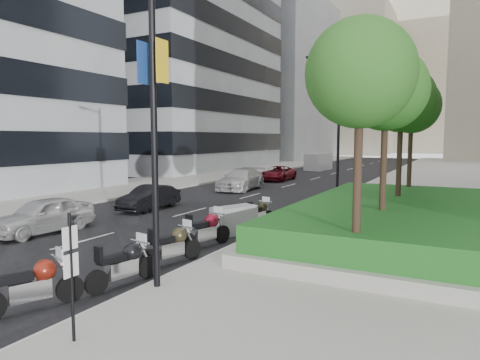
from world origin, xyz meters
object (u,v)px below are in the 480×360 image
Objects in this scene: motorcycle_2 at (125,264)px; lamp_post_1 at (336,117)px; car_b at (149,198)px; lamp_post_0 at (148,85)px; car_c at (241,179)px; car_a at (43,215)px; delivery_van at (318,162)px; parking_sign at (71,271)px; lamp_post_2 at (386,125)px; motorcycle_1 at (34,284)px; motorcycle_5 at (234,221)px; car_d at (278,173)px; motorcycle_6 at (260,213)px; motorcycle_3 at (173,245)px; motorcycle_4 at (206,230)px.

lamp_post_1 is at bearing 7.84° from motorcycle_2.
lamp_post_0 is at bearing -51.64° from car_b.
car_c is (-7.76, 2.71, -4.29)m from lamp_post_1.
delivery_van is (-0.56, 38.43, 0.21)m from car_a.
parking_sign is at bearing -73.43° from delivery_van.
motorcycle_1 is (-1.50, -37.19, -4.46)m from lamp_post_2.
car_a is at bearing 76.97° from motorcycle_2.
motorcycle_5 is 0.48× the size of car_a.
motorcycle_5 is at bearing 100.17° from lamp_post_0.
car_c is at bearing 37.45° from motorcycle_1.
car_c is 1.15× the size of car_d.
lamp_post_1 reaches higher than parking_sign.
lamp_post_1 reaches higher than motorcycle_6.
lamp_post_0 is 4.32× the size of motorcycle_6.
parking_sign reaches higher than car_a.
motorcycle_3 is 7.32m from car_a.
car_b reaches higher than motorcycle_2.
motorcycle_1 is 8.64m from motorcycle_5.
motorcycle_1 is at bearing 159.39° from parking_sign.
lamp_post_2 is 31.04m from motorcycle_4.
delivery_van is at bearing 142.80° from lamp_post_2.
motorcycle_4 is at bearing -92.04° from lamp_post_2.
parking_sign is at bearing -146.52° from motorcycle_5.
motorcycle_6 is (-0.99, -8.52, -4.51)m from lamp_post_1.
car_c is at bearing 37.84° from motorcycle_4.
car_a is at bearing 137.65° from motorcycle_5.
car_c is at bearing 111.48° from lamp_post_0.
lamp_post_2 reaches higher than car_c.
parking_sign is 15.34m from car_b.
motorcycle_5 is (0.34, 8.63, -0.03)m from motorcycle_1.
motorcycle_1 is 0.44× the size of delivery_van.
motorcycle_3 is 1.07× the size of motorcycle_5.
lamp_post_1 is 17.63m from motorcycle_2.
delivery_van reaches higher than motorcycle_4.
motorcycle_1 is 44.39m from delivery_van.
motorcycle_1 is 1.06× the size of motorcycle_5.
car_c reaches higher than motorcycle_5.
motorcycle_5 is (-0.30, 6.47, -0.02)m from motorcycle_2.
lamp_post_0 is 6.28m from motorcycle_4.
motorcycle_6 is at bearing -92.15° from lamp_post_2.
motorcycle_4 is at bearing 17.97° from motorcycle_1.
motorcycle_4 is 0.47× the size of delivery_van.
lamp_post_1 is 1.67× the size of car_c.
car_a is at bearing 144.94° from parking_sign.
motorcycle_1 is 0.55× the size of car_b.
lamp_post_2 is 11.69m from delivery_van.
car_a is at bearing -120.52° from lamp_post_1.
motorcycle_4 is at bearing 104.28° from lamp_post_0.
motorcycle_1 is 10.68m from motorcycle_6.
parking_sign is 0.64× the size of car_b.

